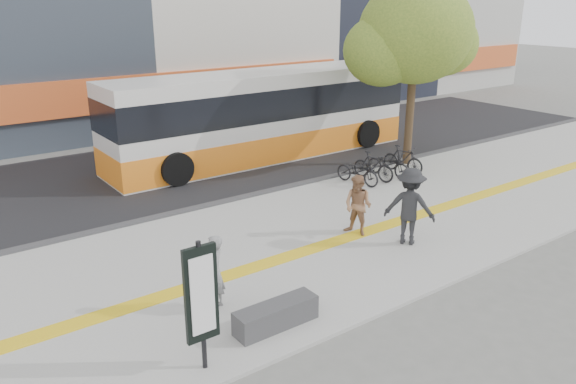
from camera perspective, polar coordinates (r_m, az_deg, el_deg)
ground at (r=12.72m, az=5.37°, el=-7.57°), size 120.00×120.00×0.00m
sidewalk at (r=13.74m, az=1.23°, el=-5.18°), size 40.00×7.00×0.08m
tactile_strip at (r=13.37m, az=2.54°, el=-5.71°), size 40.00×0.45×0.01m
street at (r=19.86m, az=-12.00°, el=2.12°), size 40.00×8.00×0.06m
curb at (r=16.44m, az=-6.18°, el=-1.00°), size 40.00×0.25×0.14m
bench at (r=10.33m, az=-1.21°, el=-12.33°), size 1.60×0.45×0.45m
signboard at (r=8.86m, az=-8.75°, el=-10.35°), size 0.55×0.10×2.20m
street_tree at (r=19.91m, az=12.44°, el=15.30°), size 4.40×3.80×6.31m
bus at (r=20.76m, az=-2.52°, el=7.52°), size 11.70×2.77×3.12m
bicycle_row at (r=18.58m, az=9.30°, el=2.68°), size 2.84×1.65×0.92m
seated_woman at (r=10.68m, az=-7.48°, el=-8.13°), size 0.66×0.62×1.51m
pedestrian_tan at (r=13.96m, az=7.08°, el=-1.36°), size 0.78×0.88×1.52m
pedestrian_dark at (r=13.63m, az=12.19°, el=-1.41°), size 1.26×1.39×1.87m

